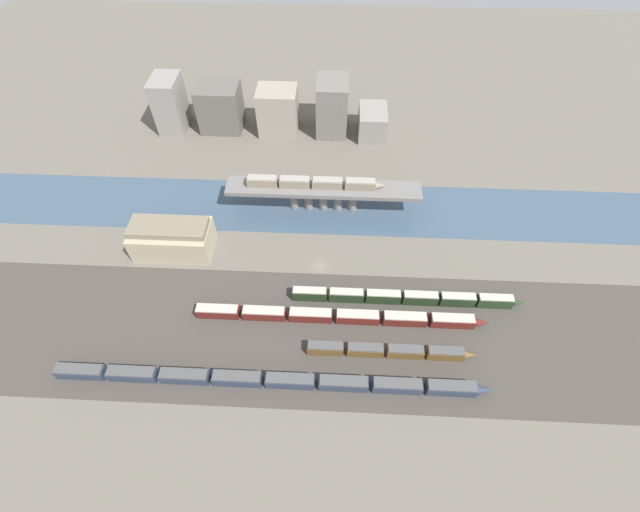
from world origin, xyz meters
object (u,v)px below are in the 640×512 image
object	(u,v)px
train_yard_near	(270,380)
train_yard_mid	(389,351)
train_yard_outer	(405,298)
train_on_bridge	(315,183)
train_yard_far	(340,316)
warehouse_building	(172,238)

from	to	relation	value
train_yard_near	train_yard_mid	size ratio (longest dim) A/B	2.49
train_yard_near	train_yard_outer	xyz separation A→B (m)	(36.17, 26.47, 0.28)
train_on_bridge	train_yard_outer	size ratio (longest dim) A/B	0.69
train_yard_far	train_yard_outer	world-z (taller)	train_yard_outer
train_on_bridge	train_yard_mid	bearing A→B (deg)	-67.53
train_on_bridge	train_yard_near	distance (m)	65.60
warehouse_building	train_on_bridge	bearing A→B (deg)	25.61
train_yard_far	train_yard_near	bearing A→B (deg)	-131.69
train_yard_far	train_yard_mid	bearing A→B (deg)	-36.85
train_yard_near	train_yard_far	bearing A→B (deg)	48.31
train_on_bridge	train_yard_mid	xyz separation A→B (m)	(22.71, -54.93, -9.52)
train_on_bridge	warehouse_building	distance (m)	49.00
train_on_bridge	train_yard_mid	distance (m)	60.20
train_yard_mid	warehouse_building	bearing A→B (deg)	153.01
train_yard_mid	train_on_bridge	bearing A→B (deg)	112.47
train_yard_mid	train_yard_outer	world-z (taller)	train_yard_outer
train_on_bridge	train_yard_far	bearing A→B (deg)	-78.27
train_yard_near	warehouse_building	xyz separation A→B (m)	(-35.81, 43.38, 3.55)
train_yard_far	warehouse_building	size ratio (longest dim) A/B	3.39
train_yard_near	warehouse_building	distance (m)	56.36
train_yard_outer	warehouse_building	bearing A→B (deg)	166.78
train_yard_far	warehouse_building	distance (m)	58.40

